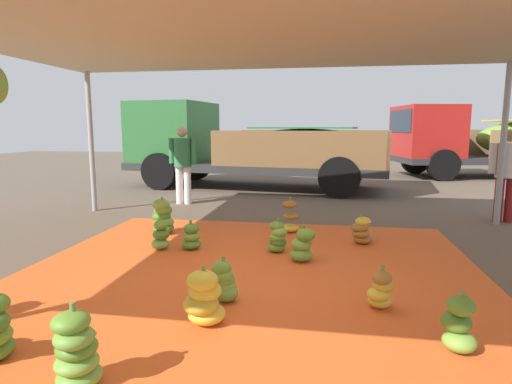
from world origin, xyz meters
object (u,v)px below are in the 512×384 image
object	(u,v)px
worker_0	(507,169)
worker_1	(183,159)
banana_bunch_12	(76,352)
cargo_truck_main	(244,145)
banana_bunch_3	(459,325)
banana_bunch_8	(191,237)
banana_bunch_2	(290,218)
banana_bunch_6	(303,246)
banana_bunch_0	(163,217)
banana_bunch_9	(362,231)
banana_bunch_1	(278,238)
banana_bunch_7	(161,236)
cargo_truck_far	(488,141)
banana_bunch_14	(381,291)
banana_bunch_13	(224,281)
banana_bunch_4	(204,299)

from	to	relation	value
worker_0	worker_1	size ratio (longest dim) A/B	0.97
banana_bunch_12	cargo_truck_main	distance (m)	9.50
banana_bunch_3	banana_bunch_8	bearing A→B (deg)	141.44
banana_bunch_2	banana_bunch_6	world-z (taller)	banana_bunch_2
banana_bunch_0	banana_bunch_9	world-z (taller)	banana_bunch_0
banana_bunch_9	banana_bunch_12	bearing A→B (deg)	-118.46
worker_1	banana_bunch_1	bearing A→B (deg)	-53.44
banana_bunch_2	banana_bunch_9	size ratio (longest dim) A/B	1.27
banana_bunch_7	worker_1	distance (m)	3.68
banana_bunch_12	banana_bunch_6	bearing A→B (deg)	65.93
banana_bunch_0	cargo_truck_far	xyz separation A→B (m)	(7.94, 9.38, 0.97)
worker_0	banana_bunch_1	bearing A→B (deg)	-145.99
banana_bunch_14	worker_1	bearing A→B (deg)	126.07
banana_bunch_6	banana_bunch_7	world-z (taller)	banana_bunch_6
banana_bunch_2	cargo_truck_far	distance (m)	10.79
banana_bunch_13	cargo_truck_far	xyz separation A→B (m)	(6.34, 11.80, 1.03)
banana_bunch_1	banana_bunch_8	bearing A→B (deg)	-176.65
banana_bunch_2	banana_bunch_4	world-z (taller)	banana_bunch_2
banana_bunch_0	banana_bunch_9	distance (m)	3.07
cargo_truck_far	worker_1	bearing A→B (deg)	-141.61
banana_bunch_6	cargo_truck_far	bearing A→B (deg)	61.52
banana_bunch_4	banana_bunch_7	size ratio (longest dim) A/B	1.12
banana_bunch_3	banana_bunch_9	bearing A→B (deg)	99.44
banana_bunch_0	banana_bunch_9	bearing A→B (deg)	-1.96
banana_bunch_4	banana_bunch_8	distance (m)	2.31
banana_bunch_4	banana_bunch_12	world-z (taller)	banana_bunch_12
banana_bunch_3	cargo_truck_far	xyz separation A→B (m)	(4.38, 12.41, 1.02)
banana_bunch_4	banana_bunch_8	bearing A→B (deg)	110.74
banana_bunch_8	worker_1	distance (m)	3.75
banana_bunch_3	cargo_truck_far	world-z (taller)	cargo_truck_far
banana_bunch_1	banana_bunch_7	size ratio (longest dim) A/B	1.02
banana_bunch_14	cargo_truck_far	size ratio (longest dim) A/B	0.06
banana_bunch_3	banana_bunch_4	size ratio (longest dim) A/B	0.92
banana_bunch_6	worker_1	world-z (taller)	worker_1
banana_bunch_6	banana_bunch_13	bearing A→B (deg)	-116.59
banana_bunch_6	banana_bunch_1	bearing A→B (deg)	135.29
banana_bunch_1	worker_1	world-z (taller)	worker_1
banana_bunch_6	banana_bunch_9	bearing A→B (deg)	50.40
banana_bunch_2	banana_bunch_14	bearing A→B (deg)	-68.80
banana_bunch_9	worker_1	world-z (taller)	worker_1
cargo_truck_far	banana_bunch_7	bearing A→B (deg)	-126.71
banana_bunch_0	banana_bunch_4	bearing A→B (deg)	-62.28
cargo_truck_main	cargo_truck_far	distance (m)	8.62
banana_bunch_3	banana_bunch_14	xyz separation A→B (m)	(-0.49, 0.68, -0.03)
banana_bunch_4	banana_bunch_13	bearing A→B (deg)	84.50
banana_bunch_8	banana_bunch_12	size ratio (longest dim) A/B	0.71
banana_bunch_1	worker_1	size ratio (longest dim) A/B	0.28
cargo_truck_far	banana_bunch_4	bearing A→B (deg)	-117.43
banana_bunch_6	banana_bunch_7	distance (m)	1.97
banana_bunch_0	banana_bunch_14	size ratio (longest dim) A/B	1.38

